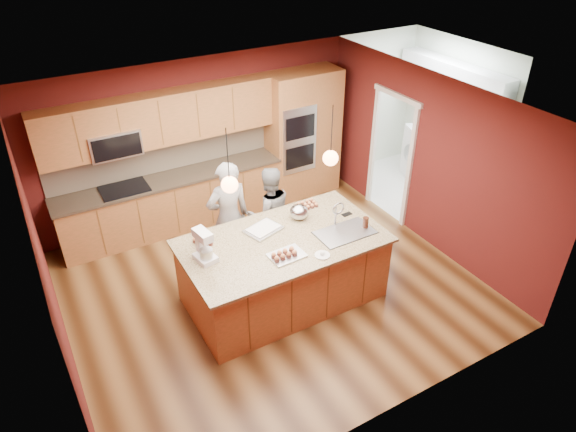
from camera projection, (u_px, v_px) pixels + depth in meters
floor at (271, 286)px, 7.45m from camera, size 5.50×5.50×0.00m
ceiling at (267, 109)px, 6.00m from camera, size 5.50×5.50×0.00m
wall_back at (199, 139)px, 8.56m from camera, size 5.50×0.00×5.50m
wall_front at (392, 325)px, 4.90m from camera, size 5.50×0.00×5.50m
wall_left at (46, 272)px, 5.57m from camera, size 0.00×5.00×5.00m
wall_right at (427, 160)px, 7.88m from camera, size 0.00×5.00×5.00m
cabinet_run at (167, 174)px, 8.28m from camera, size 3.74×0.64×2.30m
oven_column at (303, 134)px, 9.21m from camera, size 1.30×0.62×2.30m
doorway_trim at (391, 158)px, 8.62m from camera, size 0.08×1.11×2.20m
laundry_room at (453, 84)px, 9.11m from camera, size 2.60×2.70×2.70m
pendant_left at (230, 184)px, 5.89m from camera, size 0.20×0.20×0.80m
pendant_right at (330, 158)px, 6.47m from camera, size 0.20×0.20×0.80m
island at (284, 268)px, 6.99m from camera, size 2.67×1.49×1.36m
person_left at (229, 218)px, 7.37m from camera, size 0.65×0.44×1.76m
person_right at (269, 213)px, 7.72m from camera, size 0.79×0.65×1.50m
stand_mixer at (204, 248)px, 6.28m from camera, size 0.27×0.33×0.42m
sheet_cake at (263, 229)px, 6.90m from camera, size 0.55×0.47×0.05m
cooling_rack at (287, 255)px, 6.43m from camera, size 0.45×0.34×0.02m
mixing_bowl at (299, 212)px, 7.11m from camera, size 0.26×0.26×0.22m
plate at (322, 255)px, 6.43m from camera, size 0.20×0.20×0.01m
tumbler at (366, 223)px, 6.93m from camera, size 0.08×0.08×0.16m
phone at (347, 214)px, 7.25m from camera, size 0.15×0.09×0.01m
cupcakes_left at (203, 241)px, 6.64m from camera, size 0.24×0.24×0.07m
cupcakes_rack at (284, 254)px, 6.37m from camera, size 0.34×0.17×0.08m
cupcakes_right at (307, 204)px, 7.42m from camera, size 0.28×0.21×0.06m
washer at (446, 169)px, 9.58m from camera, size 0.73×0.74×0.92m
dryer at (423, 153)px, 10.03m from camera, size 0.82×0.83×1.02m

